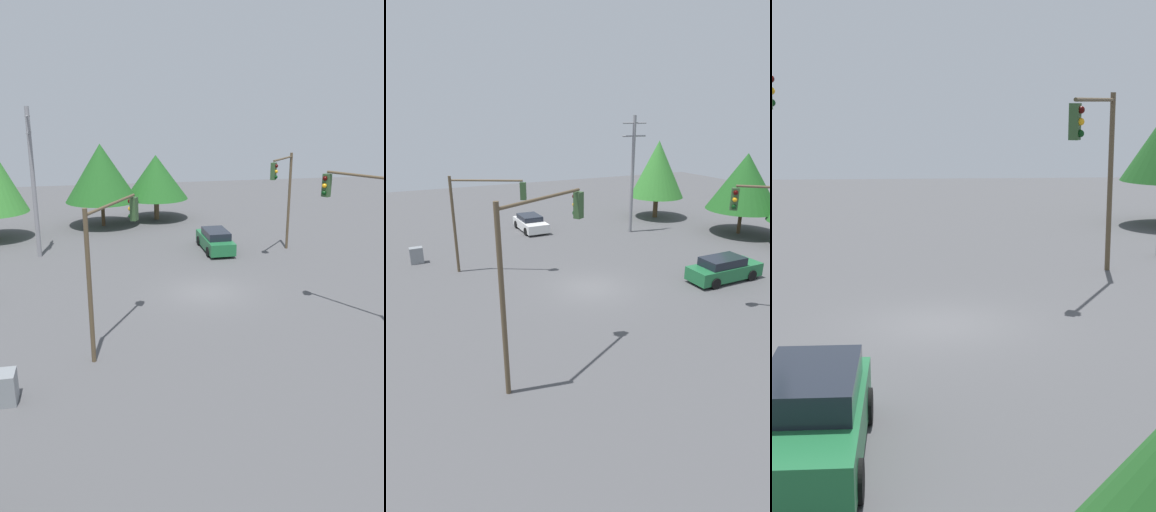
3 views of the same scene
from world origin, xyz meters
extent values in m
plane|color=#4C4C4F|center=(0.00, 0.00, 0.00)|extent=(80.00, 80.00, 0.00)
cube|color=#1E6638|center=(-7.88, 2.46, 0.58)|extent=(4.68, 1.71, 0.80)
cube|color=black|center=(-7.64, 2.46, 1.24)|extent=(2.58, 1.50, 0.51)
cylinder|color=black|center=(-9.33, 1.65, 0.34)|extent=(0.67, 0.22, 0.67)
cylinder|color=black|center=(-9.33, 3.27, 0.34)|extent=(0.67, 0.22, 0.67)
cylinder|color=black|center=(-6.42, 1.65, 0.34)|extent=(0.67, 0.22, 0.67)
cylinder|color=black|center=(-6.42, 3.27, 0.34)|extent=(0.67, 0.22, 0.67)
cylinder|color=brown|center=(5.12, 5.96, 6.74)|extent=(3.91, 2.25, 0.12)
cube|color=#2D4C28|center=(3.19, 4.89, 6.11)|extent=(0.43, 0.41, 1.05)
sphere|color=#360503|center=(3.28, 4.74, 6.45)|extent=(0.22, 0.22, 0.22)
sphere|color=orange|center=(3.28, 4.74, 6.11)|extent=(0.22, 0.22, 0.22)
sphere|color=black|center=(3.28, 4.74, 5.77)|extent=(0.22, 0.22, 0.22)
cylinder|color=brown|center=(6.44, -6.08, 3.06)|extent=(0.18, 0.18, 6.12)
cylinder|color=brown|center=(4.50, -5.03, 5.87)|extent=(3.94, 2.21, 0.12)
cube|color=#2D4C28|center=(2.56, -3.98, 5.24)|extent=(0.43, 0.41, 1.05)
sphere|color=#360503|center=(2.48, -4.13, 5.58)|extent=(0.22, 0.22, 0.22)
sphere|color=orange|center=(2.48, -4.13, 5.24)|extent=(0.22, 0.22, 0.22)
sphere|color=black|center=(2.48, -4.13, 4.91)|extent=(0.22, 0.22, 0.22)
cylinder|color=brown|center=(-7.29, 7.50, 3.32)|extent=(0.18, 0.18, 6.63)
cylinder|color=brown|center=(-6.05, 6.41, 6.38)|extent=(2.55, 2.26, 0.12)
cube|color=#2D4C28|center=(-4.82, 5.33, 5.76)|extent=(0.44, 0.43, 1.05)
sphere|color=#360503|center=(-4.70, 5.46, 6.09)|extent=(0.22, 0.22, 0.22)
sphere|color=orange|center=(-4.70, 5.46, 5.76)|extent=(0.22, 0.22, 0.22)
sphere|color=black|center=(-4.70, 5.46, 5.42)|extent=(0.22, 0.22, 0.22)
cylinder|color=gray|center=(-8.75, -9.34, 4.81)|extent=(0.28, 0.28, 9.62)
cylinder|color=gray|center=(-8.75, -9.34, 9.02)|extent=(2.20, 0.12, 0.12)
cylinder|color=gray|center=(-8.75, -9.34, 8.02)|extent=(2.20, 0.12, 0.12)
cube|color=gray|center=(8.71, -8.94, 0.55)|extent=(0.85, 0.54, 1.11)
cylinder|color=#4C3823|center=(-16.89, -4.86, 1.05)|extent=(0.30, 0.30, 2.09)
cone|color=#1E561E|center=(-16.89, -4.86, 4.41)|extent=(5.93, 5.93, 4.64)
cylinder|color=brown|center=(-18.51, -0.15, 0.93)|extent=(0.44, 0.44, 1.86)
cone|color=#1E561E|center=(-18.51, -0.15, 3.73)|extent=(5.51, 5.51, 3.75)
camera|label=1|loc=(24.44, -5.88, 9.65)|focal=35.00mm
camera|label=2|loc=(10.04, 18.92, 9.37)|focal=28.00mm
camera|label=3|loc=(-20.05, 0.80, 5.82)|focal=55.00mm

